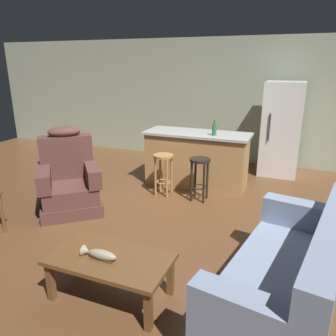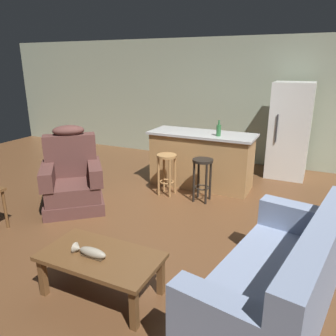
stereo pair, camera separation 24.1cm
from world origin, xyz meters
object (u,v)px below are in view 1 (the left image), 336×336
(kitchen_island, at_px, (197,159))
(bar_stool_right, at_px, (200,172))
(refrigerator, at_px, (281,129))
(recliner_near_lamp, at_px, (69,181))
(bottle_tall_green, at_px, (214,130))
(coffee_table, at_px, (110,262))
(bar_stool_left, at_px, (163,167))
(fish_figurine, at_px, (99,254))
(couch, at_px, (290,278))

(kitchen_island, height_order, bar_stool_right, kitchen_island)
(kitchen_island, height_order, refrigerator, refrigerator)
(recliner_near_lamp, bearing_deg, bottle_tall_green, 90.13)
(coffee_table, bearing_deg, bar_stool_left, 101.89)
(recliner_near_lamp, xyz_separation_m, bar_stool_left, (1.07, 1.02, 0.05))
(bar_stool_right, bearing_deg, recliner_near_lamp, -148.93)
(bar_stool_right, height_order, bottle_tall_green, bottle_tall_green)
(coffee_table, height_order, bar_stool_right, bar_stool_right)
(bottle_tall_green, bearing_deg, refrigerator, 53.90)
(recliner_near_lamp, height_order, kitchen_island, recliner_near_lamp)
(bar_stool_left, bearing_deg, kitchen_island, 59.94)
(fish_figurine, bearing_deg, bar_stool_left, 100.03)
(couch, bearing_deg, recliner_near_lamp, -9.04)
(recliner_near_lamp, height_order, bottle_tall_green, bottle_tall_green)
(kitchen_island, xyz_separation_m, bar_stool_right, (0.25, -0.63, -0.01))
(coffee_table, bearing_deg, kitchen_island, 92.91)
(coffee_table, distance_m, refrigerator, 4.49)
(coffee_table, xyz_separation_m, recliner_near_lamp, (-1.60, 1.47, 0.06))
(bar_stool_left, bearing_deg, bar_stool_right, 0.00)
(bottle_tall_green, bearing_deg, couch, -62.42)
(fish_figurine, relative_size, couch, 0.17)
(bar_stool_left, height_order, refrigerator, refrigerator)
(kitchen_island, relative_size, bottle_tall_green, 7.00)
(coffee_table, relative_size, fish_figurine, 3.24)
(bar_stool_left, height_order, bottle_tall_green, bottle_tall_green)
(coffee_table, distance_m, bar_stool_right, 2.49)
(bar_stool_left, xyz_separation_m, bar_stool_right, (0.61, 0.00, 0.00))
(recliner_near_lamp, xyz_separation_m, bottle_tall_green, (1.76, 1.52, 0.62))
(fish_figurine, relative_size, recliner_near_lamp, 0.28)
(couch, xyz_separation_m, refrigerator, (-0.38, 3.91, 0.54))
(fish_figurine, height_order, bar_stool_left, bar_stool_left)
(kitchen_island, distance_m, bar_stool_right, 0.68)
(coffee_table, height_order, kitchen_island, kitchen_island)
(kitchen_island, relative_size, refrigerator, 1.02)
(coffee_table, distance_m, bottle_tall_green, 3.07)
(kitchen_island, bearing_deg, couch, -58.30)
(recliner_near_lamp, distance_m, refrigerator, 3.97)
(fish_figurine, height_order, recliner_near_lamp, recliner_near_lamp)
(kitchen_island, xyz_separation_m, bottle_tall_green, (0.32, -0.13, 0.57))
(couch, bearing_deg, fish_figurine, 25.84)
(kitchen_island, bearing_deg, recliner_near_lamp, -131.16)
(recliner_near_lamp, bearing_deg, bar_stool_left, 92.78)
(bar_stool_left, distance_m, bottle_tall_green, 1.03)
(couch, distance_m, bottle_tall_green, 3.00)
(fish_figurine, height_order, refrigerator, refrigerator)
(couch, bearing_deg, kitchen_island, -48.40)
(fish_figurine, xyz_separation_m, bottle_tall_green, (0.24, 3.04, 0.58))
(recliner_near_lamp, bearing_deg, coffee_table, 6.81)
(kitchen_island, relative_size, bar_stool_right, 2.65)
(recliner_near_lamp, relative_size, bar_stool_left, 1.76)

